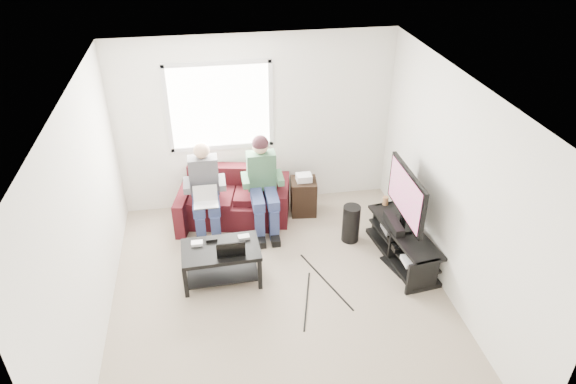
{
  "coord_description": "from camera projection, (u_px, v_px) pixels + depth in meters",
  "views": [
    {
      "loc": [
        -0.69,
        -4.56,
        4.32
      ],
      "look_at": [
        0.19,
        0.6,
        1.12
      ],
      "focal_mm": 32.0,
      "sensor_mm": 36.0,
      "label": 1
    }
  ],
  "objects": [
    {
      "name": "wall_front",
      "position": [
        329.0,
        379.0,
        3.62
      ],
      "size": [
        4.5,
        0.0,
        4.5
      ],
      "primitive_type": "plane",
      "rotation": [
        -1.57,
        0.0,
        0.0
      ],
      "color": "white",
      "rests_on": "floor"
    },
    {
      "name": "drink_cup",
      "position": [
        386.0,
        201.0,
        7.1
      ],
      "size": [
        0.08,
        0.08,
        0.12
      ],
      "primitive_type": "cylinder",
      "color": "#B37C4D",
      "rests_on": "tv_stand"
    },
    {
      "name": "tv",
      "position": [
        406.0,
        196.0,
        6.45
      ],
      "size": [
        0.12,
        1.1,
        0.81
      ],
      "color": "black",
      "rests_on": "tv_stand"
    },
    {
      "name": "keyboard_floor",
      "position": [
        395.0,
        266.0,
        6.67
      ],
      "size": [
        0.27,
        0.48,
        0.03
      ],
      "primitive_type": "cube",
      "rotation": [
        0.0,
        0.0,
        0.28
      ],
      "color": "black",
      "rests_on": "floor"
    },
    {
      "name": "subwoofer",
      "position": [
        351.0,
        224.0,
        7.05
      ],
      "size": [
        0.24,
        0.24,
        0.54
      ],
      "primitive_type": "cylinder",
      "color": "black",
      "rests_on": "floor"
    },
    {
      "name": "window",
      "position": [
        220.0,
        107.0,
        7.16
      ],
      "size": [
        1.48,
        0.04,
        1.28
      ],
      "color": "white",
      "rests_on": "wall_back"
    },
    {
      "name": "laptop_silver",
      "position": [
        206.0,
        200.0,
        6.81
      ],
      "size": [
        0.36,
        0.29,
        0.24
      ],
      "primitive_type": null,
      "rotation": [
        0.0,
        0.0,
        -0.22
      ],
      "color": "silver",
      "rests_on": "person_left"
    },
    {
      "name": "floor",
      "position": [
        281.0,
        298.0,
        6.19
      ],
      "size": [
        4.5,
        4.5,
        0.0
      ],
      "primitive_type": "plane",
      "color": "tan",
      "rests_on": "ground"
    },
    {
      "name": "controller_c",
      "position": [
        244.0,
        237.0,
        6.4
      ],
      "size": [
        0.15,
        0.1,
        0.04
      ],
      "primitive_type": "cube",
      "rotation": [
        0.0,
        0.0,
        0.09
      ],
      "color": "gray",
      "rests_on": "coffee_table"
    },
    {
      "name": "wall_back",
      "position": [
        256.0,
        124.0,
        7.4
      ],
      "size": [
        4.5,
        0.0,
        4.5
      ],
      "primitive_type": "plane",
      "rotation": [
        1.57,
        0.0,
        0.0
      ],
      "color": "white",
      "rests_on": "floor"
    },
    {
      "name": "laptop_black",
      "position": [
        230.0,
        243.0,
        6.13
      ],
      "size": [
        0.34,
        0.25,
        0.24
      ],
      "primitive_type": null,
      "rotation": [
        0.0,
        0.0,
        0.02
      ],
      "color": "black",
      "rests_on": "coffee_table"
    },
    {
      "name": "wall_right",
      "position": [
        455.0,
        191.0,
        5.8
      ],
      "size": [
        0.0,
        4.5,
        4.5
      ],
      "primitive_type": "plane",
      "rotation": [
        1.57,
        0.0,
        -1.57
      ],
      "color": "white",
      "rests_on": "floor"
    },
    {
      "name": "end_table",
      "position": [
        304.0,
        196.0,
        7.63
      ],
      "size": [
        0.37,
        0.37,
        0.65
      ],
      "color": "black",
      "rests_on": "floor"
    },
    {
      "name": "console_black",
      "position": [
        405.0,
        243.0,
        6.66
      ],
      "size": [
        0.38,
        0.3,
        0.07
      ],
      "primitive_type": "cube",
      "color": "black",
      "rests_on": "tv_stand"
    },
    {
      "name": "console_white",
      "position": [
        415.0,
        260.0,
        6.36
      ],
      "size": [
        0.3,
        0.22,
        0.06
      ],
      "primitive_type": "cube",
      "color": "silver",
      "rests_on": "tv_stand"
    },
    {
      "name": "sofa",
      "position": [
        234.0,
        201.0,
        7.51
      ],
      "size": [
        1.75,
        1.0,
        0.75
      ],
      "color": "#431013",
      "rests_on": "floor"
    },
    {
      "name": "wall_left",
      "position": [
        86.0,
        226.0,
        5.22
      ],
      "size": [
        0.0,
        4.5,
        4.5
      ],
      "primitive_type": "plane",
      "rotation": [
        1.57,
        0.0,
        1.57
      ],
      "color": "white",
      "rests_on": "floor"
    },
    {
      "name": "console_grey",
      "position": [
        395.0,
        228.0,
        6.95
      ],
      "size": [
        0.34,
        0.26,
        0.08
      ],
      "primitive_type": "cube",
      "color": "gray",
      "rests_on": "tv_stand"
    },
    {
      "name": "ceiling",
      "position": [
        279.0,
        92.0,
        4.83
      ],
      "size": [
        4.5,
        4.5,
        0.0
      ],
      "primitive_type": "plane",
      "rotation": [
        3.14,
        0.0,
        0.0
      ],
      "color": "white",
      "rests_on": "wall_back"
    },
    {
      "name": "tv_stand",
      "position": [
        403.0,
        246.0,
        6.74
      ],
      "size": [
        0.58,
        1.41,
        0.45
      ],
      "color": "black",
      "rests_on": "floor"
    },
    {
      "name": "person_left",
      "position": [
        205.0,
        188.0,
        7.02
      ],
      "size": [
        0.4,
        0.7,
        1.3
      ],
      "color": "navy",
      "rests_on": "sofa"
    },
    {
      "name": "person_right",
      "position": [
        263.0,
        179.0,
        7.12
      ],
      "size": [
        0.4,
        0.71,
        1.35
      ],
      "color": "navy",
      "rests_on": "sofa"
    },
    {
      "name": "controller_b",
      "position": [
        211.0,
        239.0,
        6.37
      ],
      "size": [
        0.15,
        0.1,
        0.04
      ],
      "primitive_type": "cube",
      "rotation": [
        0.0,
        0.0,
        0.07
      ],
      "color": "black",
      "rests_on": "coffee_table"
    },
    {
      "name": "soundbar",
      "position": [
        394.0,
        223.0,
        6.65
      ],
      "size": [
        0.12,
        0.5,
        0.1
      ],
      "primitive_type": "cube",
      "color": "black",
      "rests_on": "tv_stand"
    },
    {
      "name": "coffee_table",
      "position": [
        221.0,
        256.0,
        6.31
      ],
      "size": [
        0.97,
        0.61,
        0.47
      ],
      "color": "black",
      "rests_on": "floor"
    },
    {
      "name": "controller_a",
      "position": [
        197.0,
        243.0,
        6.29
      ],
      "size": [
        0.14,
        0.09,
        0.04
      ],
      "primitive_type": "cube",
      "rotation": [
        0.0,
        0.0,
        -0.02
      ],
      "color": "silver",
      "rests_on": "coffee_table"
    }
  ]
}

